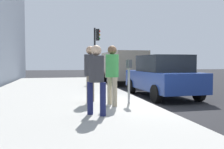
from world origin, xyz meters
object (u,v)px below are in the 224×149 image
at_px(pedestrian_bystander, 96,74).
at_px(parked_sedan_near, 162,76).
at_px(pedestrian_at_meter, 112,70).
at_px(parked_van_far, 123,65).
at_px(parking_officer, 90,69).
at_px(traffic_signal, 96,46).
at_px(parking_meter, 129,72).

relative_size(pedestrian_bystander, parked_sedan_near, 0.39).
distance_m(pedestrian_at_meter, parked_sedan_near, 3.60).
bearing_deg(pedestrian_at_meter, parked_sedan_near, 31.00).
bearing_deg(parked_van_far, parking_officer, 158.87).
relative_size(parked_van_far, traffic_signal, 1.45).
xyz_separation_m(parking_meter, pedestrian_bystander, (-1.58, 1.29, 0.01)).
relative_size(parking_meter, parked_van_far, 0.27).
xyz_separation_m(parking_meter, parked_van_far, (8.86, -2.06, 0.09)).
bearing_deg(pedestrian_bystander, parked_sedan_near, -0.49).
bearing_deg(parked_van_far, parked_sedan_near, -179.98).
xyz_separation_m(parked_sedan_near, traffic_signal, (6.57, 1.85, 1.68)).
bearing_deg(traffic_signal, parking_meter, 178.62).
distance_m(parking_meter, pedestrian_bystander, 2.04).
bearing_deg(parking_meter, parking_officer, 69.64).
xyz_separation_m(pedestrian_at_meter, traffic_signal, (8.96, -0.82, 1.33)).
height_order(pedestrian_at_meter, traffic_signal, traffic_signal).
relative_size(pedestrian_bystander, traffic_signal, 0.49).
distance_m(pedestrian_bystander, traffic_signal, 10.48).
distance_m(parking_officer, parked_sedan_near, 3.68).
distance_m(parked_sedan_near, traffic_signal, 7.03).
relative_size(parking_meter, parking_officer, 0.76).
distance_m(parking_meter, parked_sedan_near, 2.97).
xyz_separation_m(parking_officer, traffic_signal, (8.25, -1.40, 1.31)).
bearing_deg(traffic_signal, parked_sedan_near, -164.26).
bearing_deg(traffic_signal, parking_officer, 170.35).
distance_m(parking_meter, pedestrian_at_meter, 0.67).
height_order(parking_meter, parking_officer, parking_officer).
relative_size(pedestrian_at_meter, parking_officer, 0.99).
xyz_separation_m(pedestrian_bystander, parking_officer, (2.02, -0.10, 0.08)).
height_order(pedestrian_bystander, parked_van_far, parked_van_far).
xyz_separation_m(parking_meter, parking_officer, (0.44, 1.19, 0.10)).
distance_m(pedestrian_at_meter, traffic_signal, 9.10).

